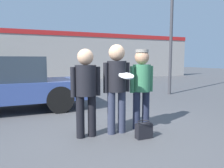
# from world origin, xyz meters

# --- Properties ---
(ground_plane) EXTENTS (56.00, 56.00, 0.00)m
(ground_plane) POSITION_xyz_m (0.00, 0.00, 0.00)
(ground_plane) COLOR #4C4C4F
(storefront_building) EXTENTS (24.00, 0.22, 3.34)m
(storefront_building) POSITION_xyz_m (0.00, 11.52, 1.70)
(storefront_building) COLOR gray
(storefront_building) RESTS_ON ground
(person_left) EXTENTS (0.55, 0.38, 1.61)m
(person_left) POSITION_xyz_m (-0.45, -0.04, 0.96)
(person_left) COLOR black
(person_left) RESTS_ON ground
(person_middle_with_frisbee) EXTENTS (0.54, 0.58, 1.70)m
(person_middle_with_frisbee) POSITION_xyz_m (0.15, -0.07, 1.02)
(person_middle_with_frisbee) COLOR #2D3347
(person_middle_with_frisbee) RESTS_ON ground
(person_right) EXTENTS (0.53, 0.36, 1.62)m
(person_right) POSITION_xyz_m (0.75, 0.01, 0.97)
(person_right) COLOR #1E2338
(person_right) RESTS_ON ground
(parked_car_near) EXTENTS (4.37, 1.80, 1.49)m
(parked_car_near) POSITION_xyz_m (-1.94, 2.79, 0.75)
(parked_car_near) COLOR #334784
(parked_car_near) RESTS_ON ground
(street_lamp) EXTENTS (1.49, 0.35, 5.81)m
(street_lamp) POSITION_xyz_m (4.40, 3.40, 3.59)
(street_lamp) COLOR #38383D
(street_lamp) RESTS_ON ground
(handbag) EXTENTS (0.30, 0.23, 0.31)m
(handbag) POSITION_xyz_m (0.49, -0.52, 0.15)
(handbag) COLOR black
(handbag) RESTS_ON ground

